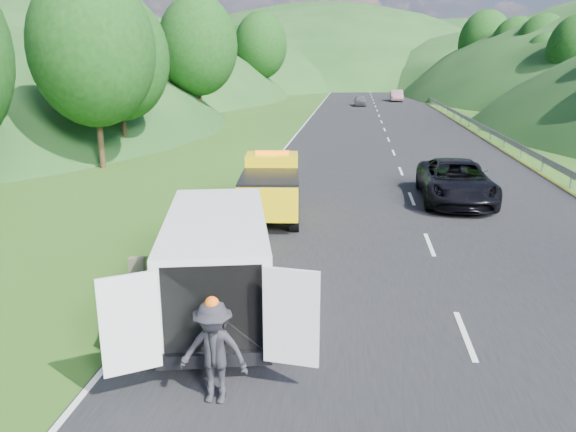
# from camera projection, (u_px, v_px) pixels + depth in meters

# --- Properties ---
(ground) EXTENTS (320.00, 320.00, 0.00)m
(ground) POSITION_uv_depth(u_px,v_px,m) (326.00, 291.00, 13.93)
(ground) COLOR #38661E
(ground) RESTS_ON ground
(road_surface) EXTENTS (14.00, 200.00, 0.02)m
(road_surface) POSITION_uv_depth(u_px,v_px,m) (382.00, 122.00, 51.84)
(road_surface) COLOR black
(road_surface) RESTS_ON ground
(guardrail) EXTENTS (0.06, 140.00, 1.52)m
(guardrail) POSITION_uv_depth(u_px,v_px,m) (443.00, 111.00, 62.97)
(guardrail) COLOR gray
(guardrail) RESTS_ON ground
(tree_line_left) EXTENTS (14.00, 140.00, 14.00)m
(tree_line_left) POSITION_uv_depth(u_px,v_px,m) (206.00, 104.00, 73.48)
(tree_line_left) COLOR #1F5118
(tree_line_left) RESTS_ON ground
(tree_line_right) EXTENTS (14.00, 140.00, 14.00)m
(tree_line_right) POSITION_uv_depth(u_px,v_px,m) (540.00, 107.00, 68.69)
(tree_line_right) COLOR #1F5118
(tree_line_right) RESTS_ON ground
(hills_backdrop) EXTENTS (201.00, 288.60, 44.00)m
(hills_backdrop) POSITION_uv_depth(u_px,v_px,m) (380.00, 83.00, 142.03)
(hills_backdrop) COLOR #2D5B23
(hills_backdrop) RESTS_ON ground
(tow_truck) EXTENTS (2.47, 5.46, 2.27)m
(tow_truck) POSITION_uv_depth(u_px,v_px,m) (271.00, 187.00, 20.32)
(tow_truck) COLOR black
(tow_truck) RESTS_ON ground
(white_van) EXTENTS (4.11, 6.96, 2.32)m
(white_van) POSITION_uv_depth(u_px,v_px,m) (217.00, 258.00, 12.40)
(white_van) COLOR black
(white_van) RESTS_ON ground
(woman) EXTENTS (0.59, 0.72, 1.76)m
(woman) POSITION_uv_depth(u_px,v_px,m) (218.00, 278.00, 14.82)
(woman) COLOR white
(woman) RESTS_ON ground
(child) EXTENTS (0.58, 0.52, 0.98)m
(child) POSITION_uv_depth(u_px,v_px,m) (225.00, 295.00, 13.71)
(child) COLOR #C2C267
(child) RESTS_ON ground
(worker) EXTENTS (1.20, 0.74, 1.80)m
(worker) POSITION_uv_depth(u_px,v_px,m) (216.00, 401.00, 9.44)
(worker) COLOR black
(worker) RESTS_ON ground
(suitcase) EXTENTS (0.40, 0.25, 0.62)m
(suitcase) POSITION_uv_depth(u_px,v_px,m) (137.00, 269.00, 14.56)
(suitcase) COLOR #635C4A
(suitcase) RESTS_ON ground
(passing_suv) EXTENTS (2.81, 5.93, 1.64)m
(passing_suv) POSITION_uv_depth(u_px,v_px,m) (454.00, 201.00, 22.78)
(passing_suv) COLOR black
(passing_suv) RESTS_ON ground
(dist_car_a) EXTENTS (1.53, 3.79, 1.29)m
(dist_car_a) POSITION_uv_depth(u_px,v_px,m) (360.00, 106.00, 69.88)
(dist_car_a) COLOR #47474C
(dist_car_a) RESTS_ON ground
(dist_car_b) EXTENTS (1.62, 4.63, 1.53)m
(dist_car_b) POSITION_uv_depth(u_px,v_px,m) (396.00, 101.00, 77.87)
(dist_car_b) COLOR #7F555F
(dist_car_b) RESTS_ON ground
(dist_car_c) EXTENTS (1.98, 4.88, 1.42)m
(dist_car_c) POSITION_uv_depth(u_px,v_px,m) (371.00, 90.00, 106.48)
(dist_car_c) COLOR #AA6A55
(dist_car_c) RESTS_ON ground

